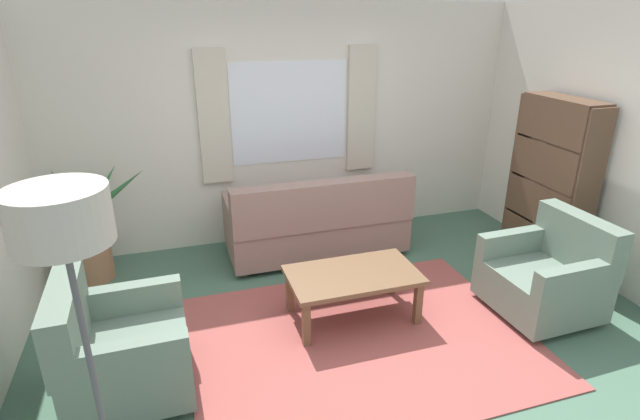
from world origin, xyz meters
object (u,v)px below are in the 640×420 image
armchair_left (118,350)px  standing_lamp (65,244)px  bookshelf (548,191)px  armchair_right (548,275)px  coffee_table (353,279)px  couch (318,224)px  potted_plant (86,236)px

armchair_left → standing_lamp: standing_lamp is taller
bookshelf → standing_lamp: size_ratio=0.93×
standing_lamp → armchair_right: bearing=15.2°
standing_lamp → coffee_table: bearing=36.6°
armchair_left → standing_lamp: bearing=-179.4°
bookshelf → coffee_table: bearing=100.6°
couch → potted_plant: 2.31m
standing_lamp → armchair_left: bearing=91.6°
coffee_table → standing_lamp: standing_lamp is taller
couch → coffee_table: 1.25m
armchair_left → armchair_right: size_ratio=1.00×
coffee_table → bookshelf: bookshelf is taller
potted_plant → bookshelf: bearing=-12.5°
coffee_table → potted_plant: (-2.22, 1.43, 0.07)m
armchair_left → armchair_right: 3.51m
couch → armchair_right: couch is taller
bookshelf → potted_plant: bearing=77.5°
potted_plant → armchair_left: bearing=-78.4°
coffee_table → standing_lamp: size_ratio=0.60×
armchair_right → potted_plant: size_ratio=0.71×
standing_lamp → potted_plant: bearing=98.1°
potted_plant → standing_lamp: bearing=-81.9°
bookshelf → couch: bearing=69.9°
coffee_table → bookshelf: (2.30, 0.43, 0.39)m
couch → standing_lamp: size_ratio=1.03×
bookshelf → armchair_left: bearing=100.9°
armchair_left → armchair_right: bearing=-91.7°
armchair_right → standing_lamp: size_ratio=0.48×
armchair_left → standing_lamp: size_ratio=0.48×
bookshelf → standing_lamp: 4.57m
armchair_left → coffee_table: armchair_left is taller
potted_plant → armchair_right: bearing=-25.4°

